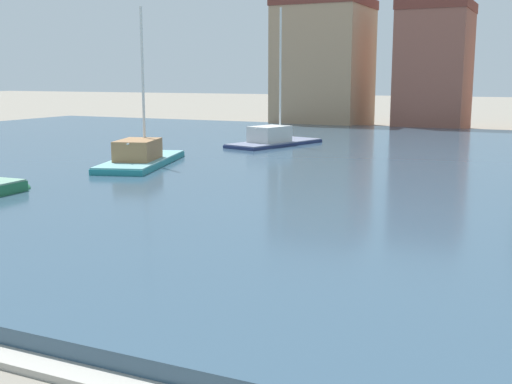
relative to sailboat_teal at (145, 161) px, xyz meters
The scene contains 5 objects.
harbor_water 13.11m from the sailboat_teal, 22.44° to the left, with size 81.50×45.03×0.42m, color #334C60.
sailboat_teal is the anchor object (origin of this frame).
sailboat_navy 10.71m from the sailboat_teal, 77.60° to the left, with size 4.09×7.75×8.32m.
townhouse_tall_gabled 30.75m from the sailboat_teal, 93.66° to the left, with size 7.49×7.86×11.08m.
townhouse_narrow_midrow 31.70m from the sailboat_teal, 75.96° to the left, with size 5.57×6.75×10.37m.
Camera 1 is at (5.25, -0.09, 4.42)m, focal length 45.20 mm.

